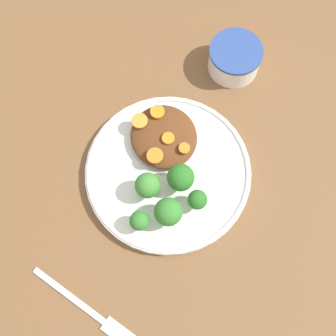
# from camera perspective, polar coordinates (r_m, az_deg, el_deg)

# --- Properties ---
(ground_plane) EXTENTS (4.00, 4.00, 0.00)m
(ground_plane) POSITION_cam_1_polar(r_m,az_deg,el_deg) (0.81, 0.00, -0.75)
(ground_plane) COLOR brown
(plate) EXTENTS (0.29, 0.29, 0.02)m
(plate) POSITION_cam_1_polar(r_m,az_deg,el_deg) (0.80, 0.00, -0.49)
(plate) COLOR silver
(plate) RESTS_ON ground_plane
(dip_bowl) EXTENTS (0.10, 0.10, 0.05)m
(dip_bowl) POSITION_cam_1_polar(r_m,az_deg,el_deg) (0.89, 8.14, 13.17)
(dip_bowl) COLOR white
(dip_bowl) RESTS_ON ground_plane
(stew_mound) EXTENTS (0.12, 0.11, 0.03)m
(stew_mound) POSITION_cam_1_polar(r_m,az_deg,el_deg) (0.81, -0.52, 3.86)
(stew_mound) COLOR #5B3319
(stew_mound) RESTS_ON plate
(broccoli_floret_0) EXTENTS (0.03, 0.03, 0.04)m
(broccoli_floret_0) POSITION_cam_1_polar(r_m,az_deg,el_deg) (0.75, -3.50, -6.49)
(broccoli_floret_0) COLOR #759E51
(broccoli_floret_0) RESTS_ON plate
(broccoli_floret_1) EXTENTS (0.04, 0.04, 0.06)m
(broccoli_floret_1) POSITION_cam_1_polar(r_m,az_deg,el_deg) (0.76, -2.51, -2.16)
(broccoli_floret_1) COLOR #759E51
(broccoli_floret_1) RESTS_ON plate
(broccoli_floret_2) EXTENTS (0.03, 0.03, 0.05)m
(broccoli_floret_2) POSITION_cam_1_polar(r_m,az_deg,el_deg) (0.76, 3.61, -3.92)
(broccoli_floret_2) COLOR #7FA85B
(broccoli_floret_2) RESTS_ON plate
(broccoli_floret_3) EXTENTS (0.05, 0.05, 0.06)m
(broccoli_floret_3) POSITION_cam_1_polar(r_m,az_deg,el_deg) (0.74, 0.03, -5.38)
(broccoli_floret_3) COLOR #759E51
(broccoli_floret_3) RESTS_ON plate
(broccoli_floret_4) EXTENTS (0.05, 0.05, 0.06)m
(broccoli_floret_4) POSITION_cam_1_polar(r_m,az_deg,el_deg) (0.76, 1.54, -1.21)
(broccoli_floret_4) COLOR #7FA85B
(broccoli_floret_4) RESTS_ON plate
(carrot_slice_0) EXTENTS (0.03, 0.03, 0.00)m
(carrot_slice_0) POSITION_cam_1_polar(r_m,az_deg,el_deg) (0.80, -3.48, 5.77)
(carrot_slice_0) COLOR orange
(carrot_slice_0) RESTS_ON stew_mound
(carrot_slice_1) EXTENTS (0.03, 0.03, 0.00)m
(carrot_slice_1) POSITION_cam_1_polar(r_m,az_deg,el_deg) (0.78, -1.60, 1.51)
(carrot_slice_1) COLOR orange
(carrot_slice_1) RESTS_ON stew_mound
(carrot_slice_2) EXTENTS (0.02, 0.02, 0.01)m
(carrot_slice_2) POSITION_cam_1_polar(r_m,az_deg,el_deg) (0.79, 0.02, 3.63)
(carrot_slice_2) COLOR orange
(carrot_slice_2) RESTS_ON stew_mound
(carrot_slice_3) EXTENTS (0.02, 0.02, 0.01)m
(carrot_slice_3) POSITION_cam_1_polar(r_m,az_deg,el_deg) (0.81, -1.30, 6.85)
(carrot_slice_3) COLOR orange
(carrot_slice_3) RESTS_ON stew_mound
(carrot_slice_4) EXTENTS (0.02, 0.02, 0.01)m
(carrot_slice_4) POSITION_cam_1_polar(r_m,az_deg,el_deg) (0.78, 2.00, 2.44)
(carrot_slice_4) COLOR orange
(carrot_slice_4) RESTS_ON stew_mound
(fork) EXTENTS (0.18, 0.13, 0.01)m
(fork) POSITION_cam_1_polar(r_m,az_deg,el_deg) (0.78, -8.96, -17.24)
(fork) COLOR #BDBDBD
(fork) RESTS_ON ground_plane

